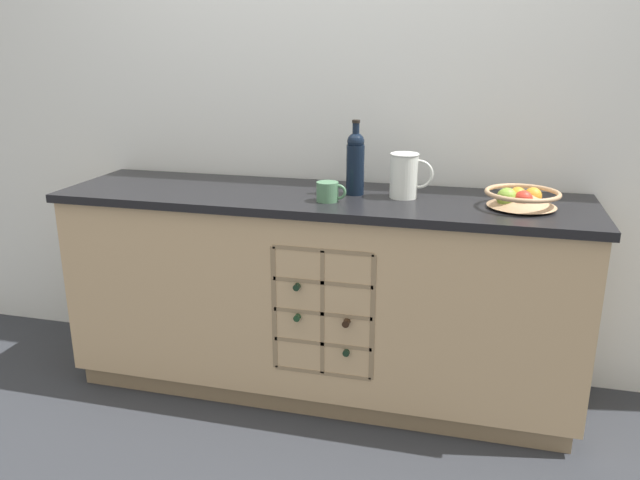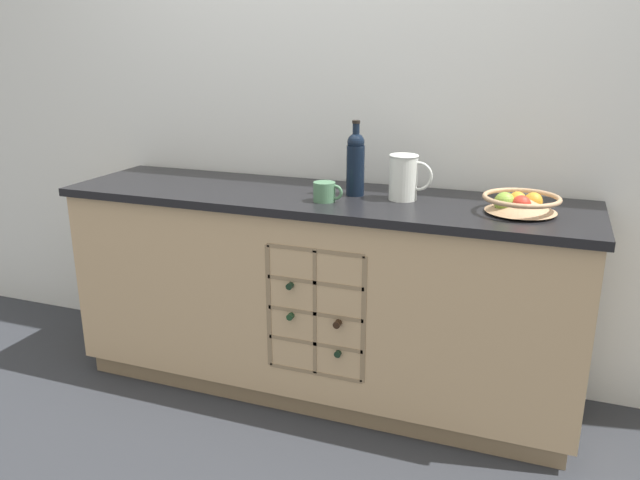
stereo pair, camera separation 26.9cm
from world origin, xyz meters
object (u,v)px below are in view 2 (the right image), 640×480
at_px(fruit_bowl, 521,202).
at_px(ceramic_mug, 325,192).
at_px(white_pitcher, 404,176).
at_px(standing_wine_bottle, 356,162).

distance_m(fruit_bowl, ceramic_mug, 0.75).
xyz_separation_m(white_pitcher, standing_wine_bottle, (-0.21, 0.01, 0.04)).
bearing_deg(fruit_bowl, white_pitcher, 172.24).
bearing_deg(white_pitcher, fruit_bowl, -7.76).
bearing_deg(ceramic_mug, fruit_bowl, 6.02).
relative_size(fruit_bowl, white_pitcher, 1.55).
height_order(fruit_bowl, ceramic_mug, fruit_bowl).
relative_size(fruit_bowl, standing_wine_bottle, 0.92).
xyz_separation_m(ceramic_mug, standing_wine_bottle, (0.08, 0.15, 0.10)).
xyz_separation_m(white_pitcher, ceramic_mug, (-0.29, -0.14, -0.06)).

